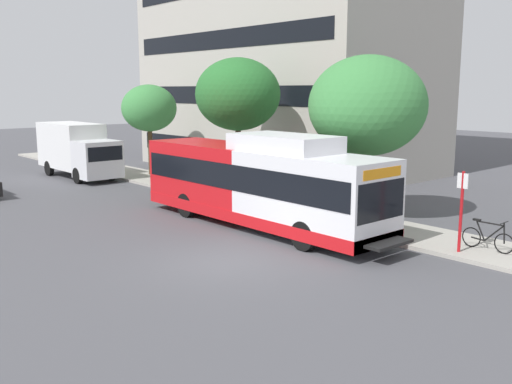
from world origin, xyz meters
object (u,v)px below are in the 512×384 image
(street_tree_far_block, at_px, (149,108))
(street_tree_mid_block, at_px, (238,95))
(transit_bus, at_px, (259,183))
(bus_stop_sign_pole, at_px, (461,205))
(bicycle_parked, at_px, (488,238))
(street_tree_near_stop, at_px, (367,106))
(box_truck_background, at_px, (77,149))

(street_tree_far_block, bearing_deg, street_tree_mid_block, -87.98)
(transit_bus, bearing_deg, street_tree_mid_block, 56.61)
(bus_stop_sign_pole, bearing_deg, street_tree_far_block, 85.71)
(street_tree_far_block, bearing_deg, bicycle_parked, -92.00)
(bicycle_parked, xyz_separation_m, street_tree_near_stop, (1.09, 5.83, 4.06))
(transit_bus, relative_size, street_tree_mid_block, 1.83)
(street_tree_near_stop, bearing_deg, street_tree_far_block, 91.16)
(bus_stop_sign_pole, distance_m, box_truck_background, 24.00)
(transit_bus, relative_size, box_truck_background, 1.75)
(street_tree_mid_block, bearing_deg, bus_stop_sign_pole, -98.07)
(bus_stop_sign_pole, relative_size, street_tree_near_stop, 0.40)
(street_tree_mid_block, relative_size, street_tree_far_block, 1.23)
(bicycle_parked, relative_size, street_tree_near_stop, 0.27)
(street_tree_mid_block, bearing_deg, street_tree_far_block, 92.02)
(street_tree_near_stop, relative_size, street_tree_mid_block, 0.97)
(street_tree_near_stop, xyz_separation_m, street_tree_mid_block, (-0.04, 8.01, 0.40))
(street_tree_far_block, bearing_deg, bus_stop_sign_pole, -94.29)
(transit_bus, relative_size, bus_stop_sign_pole, 4.71)
(street_tree_mid_block, xyz_separation_m, box_truck_background, (-3.82, 10.60, -3.27))
(street_tree_near_stop, relative_size, box_truck_background, 0.92)
(transit_bus, bearing_deg, bicycle_parked, -69.05)
(bicycle_parked, distance_m, box_truck_background, 24.62)
(bicycle_parked, bearing_deg, bus_stop_sign_pole, 148.34)
(transit_bus, height_order, box_truck_background, transit_bus)
(bus_stop_sign_pole, bearing_deg, street_tree_mid_block, 81.93)
(bicycle_parked, relative_size, street_tree_far_block, 0.32)
(transit_bus, distance_m, bicycle_parked, 8.37)
(street_tree_near_stop, distance_m, box_truck_background, 19.22)
(bicycle_parked, distance_m, street_tree_far_block, 22.20)
(street_tree_far_block, bearing_deg, transit_bus, -104.78)
(bus_stop_sign_pole, distance_m, street_tree_near_stop, 6.38)
(street_tree_far_block, xyz_separation_m, box_truck_background, (-3.53, 2.55, -2.40))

